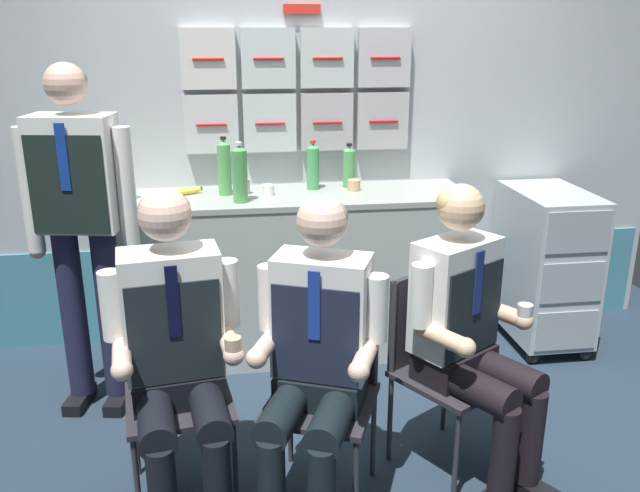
% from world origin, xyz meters
% --- Properties ---
extents(ground, '(4.80, 4.80, 0.04)m').
position_xyz_m(ground, '(0.00, 0.00, -0.02)').
color(ground, '#21303E').
extents(galley_bulkhead, '(4.20, 0.14, 2.15)m').
position_xyz_m(galley_bulkhead, '(-0.01, 1.37, 1.07)').
color(galley_bulkhead, '#B5BBC0').
rests_on(galley_bulkhead, ground).
extents(galley_counter, '(2.02, 0.53, 0.93)m').
position_xyz_m(galley_counter, '(-0.22, 1.09, 0.47)').
color(galley_counter, '#ABB3AD').
rests_on(galley_counter, ground).
extents(service_trolley, '(0.40, 0.65, 0.92)m').
position_xyz_m(service_trolley, '(1.29, 1.00, 0.49)').
color(service_trolley, black).
rests_on(service_trolley, ground).
extents(folding_chair_left, '(0.45, 0.45, 0.83)m').
position_xyz_m(folding_chair_left, '(-0.76, -0.02, 0.51)').
color(folding_chair_left, '#2D2D33').
rests_on(folding_chair_left, ground).
extents(crew_member_left, '(0.51, 0.65, 1.26)m').
position_xyz_m(crew_member_left, '(-0.74, -0.18, 0.70)').
color(crew_member_left, black).
rests_on(crew_member_left, ground).
extents(folding_chair_center, '(0.52, 0.52, 0.83)m').
position_xyz_m(folding_chair_center, '(-0.17, -0.12, 0.51)').
color(folding_chair_center, '#2D2D33').
rests_on(folding_chair_center, ground).
extents(crew_member_center, '(0.55, 0.67, 1.24)m').
position_xyz_m(crew_member_center, '(-0.23, -0.26, 0.68)').
color(crew_member_center, black).
rests_on(crew_member_center, ground).
extents(folding_chair_right, '(0.55, 0.55, 0.83)m').
position_xyz_m(folding_chair_right, '(0.32, 0.01, 0.51)').
color(folding_chair_right, '#2D2D33').
rests_on(folding_chair_right, ground).
extents(crew_member_right, '(0.59, 0.67, 1.24)m').
position_xyz_m(crew_member_right, '(0.41, -0.13, 0.68)').
color(crew_member_right, black).
rests_on(crew_member_right, ground).
extents(crew_member_standing, '(0.52, 0.31, 1.66)m').
position_xyz_m(crew_member_standing, '(-1.20, 0.64, 0.99)').
color(crew_member_standing, black).
rests_on(crew_member_standing, ground).
extents(water_bottle_tall, '(0.07, 0.07, 0.25)m').
position_xyz_m(water_bottle_tall, '(0.16, 1.23, 1.05)').
color(water_bottle_tall, '#4F9F56').
rests_on(water_bottle_tall, galley_counter).
extents(water_bottle_clear, '(0.07, 0.07, 0.32)m').
position_xyz_m(water_bottle_clear, '(-0.54, 1.13, 1.08)').
color(water_bottle_clear, '#53A356').
rests_on(water_bottle_clear, galley_counter).
extents(sparkling_bottle_green, '(0.08, 0.08, 0.31)m').
position_xyz_m(sparkling_bottle_green, '(-0.46, 0.96, 1.08)').
color(sparkling_bottle_green, '#4A9950').
rests_on(sparkling_bottle_green, galley_counter).
extents(water_bottle_short, '(0.07, 0.07, 0.28)m').
position_xyz_m(water_bottle_short, '(-0.05, 1.20, 1.06)').
color(water_bottle_short, '#479F5B').
rests_on(water_bottle_short, galley_counter).
extents(espresso_cup_small, '(0.07, 0.07, 0.06)m').
position_xyz_m(espresso_cup_small, '(0.17, 1.13, 0.97)').
color(espresso_cup_small, tan).
rests_on(espresso_cup_small, galley_counter).
extents(paper_cup_blue, '(0.07, 0.07, 0.06)m').
position_xyz_m(paper_cup_blue, '(-0.31, 1.09, 0.96)').
color(paper_cup_blue, white).
rests_on(paper_cup_blue, galley_counter).
extents(coffee_cup_white, '(0.07, 0.07, 0.09)m').
position_xyz_m(coffee_cup_white, '(-1.04, 1.12, 0.98)').
color(coffee_cup_white, beige).
rests_on(coffee_cup_white, galley_counter).
extents(coffee_cup_spare, '(0.06, 0.06, 0.08)m').
position_xyz_m(coffee_cup_spare, '(-0.44, 1.14, 0.98)').
color(coffee_cup_spare, tan).
rests_on(coffee_cup_spare, galley_counter).
extents(snack_banana, '(0.17, 0.10, 0.04)m').
position_xyz_m(snack_banana, '(-0.74, 1.17, 0.95)').
color(snack_banana, yellow).
rests_on(snack_banana, galley_counter).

